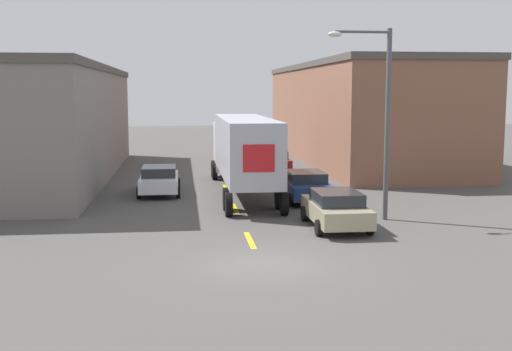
# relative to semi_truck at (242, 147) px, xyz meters

# --- Properties ---
(ground_plane) EXTENTS (160.00, 160.00, 0.00)m
(ground_plane) POSITION_rel_semi_truck_xyz_m (-0.76, -13.93, -2.36)
(ground_plane) COLOR #4C4947
(road_centerline) EXTENTS (0.20, 14.89, 0.01)m
(road_centerline) POSITION_rel_semi_truck_xyz_m (-0.76, -4.61, -2.35)
(road_centerline) COLOR yellow
(road_centerline) RESTS_ON ground_plane
(warehouse_left) EXTENTS (8.27, 26.90, 6.73)m
(warehouse_left) POSITION_rel_semi_truck_xyz_m (-11.44, 7.23, 1.02)
(warehouse_left) COLOR slate
(warehouse_left) RESTS_ON ground_plane
(warehouse_right) EXTENTS (8.87, 29.75, 7.31)m
(warehouse_right) POSITION_rel_semi_truck_xyz_m (10.23, 15.38, 1.30)
(warehouse_right) COLOR brown
(warehouse_right) RESTS_ON ground_plane
(semi_truck) EXTENTS (2.64, 14.66, 3.93)m
(semi_truck) POSITION_rel_semi_truck_xyz_m (0.00, 0.00, 0.00)
(semi_truck) COLOR silver
(semi_truck) RESTS_ON ground_plane
(parked_car_right_far) EXTENTS (2.11, 4.44, 1.44)m
(parked_car_right_far) POSITION_rel_semi_truck_xyz_m (2.75, 8.17, -1.60)
(parked_car_right_far) COLOR maroon
(parked_car_right_far) RESTS_ON ground_plane
(parked_car_right_near) EXTENTS (2.11, 4.44, 1.44)m
(parked_car_right_near) POSITION_rel_semi_truck_xyz_m (2.75, -9.07, -1.60)
(parked_car_right_near) COLOR tan
(parked_car_right_near) RESTS_ON ground_plane
(parked_car_right_mid) EXTENTS (2.11, 4.44, 1.44)m
(parked_car_right_mid) POSITION_rel_semi_truck_xyz_m (2.75, -2.94, -1.60)
(parked_car_right_mid) COLOR navy
(parked_car_right_mid) RESTS_ON ground_plane
(parked_car_left_far) EXTENTS (2.11, 4.44, 1.44)m
(parked_car_left_far) POSITION_rel_semi_truck_xyz_m (-4.26, -0.05, -1.60)
(parked_car_left_far) COLOR silver
(parked_car_left_far) RESTS_ON ground_plane
(street_lamp) EXTENTS (2.59, 0.32, 7.69)m
(street_lamp) POSITION_rel_semi_truck_xyz_m (4.83, -7.74, 2.13)
(street_lamp) COLOR #4C4C51
(street_lamp) RESTS_ON ground_plane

